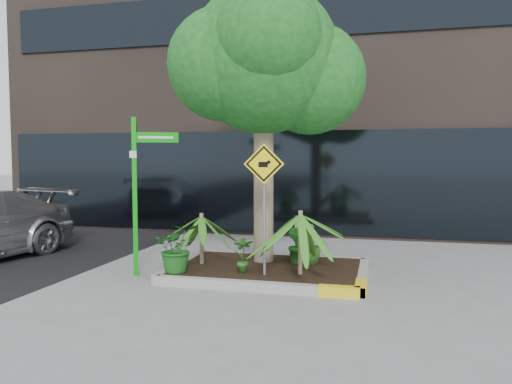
# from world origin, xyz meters

# --- Properties ---
(ground) EXTENTS (80.00, 80.00, 0.00)m
(ground) POSITION_xyz_m (0.00, 0.00, 0.00)
(ground) COLOR gray
(ground) RESTS_ON ground
(planter) EXTENTS (3.35, 2.36, 0.15)m
(planter) POSITION_xyz_m (0.23, 0.27, 0.10)
(planter) COLOR #9E9E99
(planter) RESTS_ON ground
(tree) EXTENTS (3.44, 3.05, 5.15)m
(tree) POSITION_xyz_m (0.01, 0.73, 3.76)
(tree) COLOR gray
(tree) RESTS_ON ground
(palm_front) EXTENTS (1.16, 1.16, 1.29)m
(palm_front) POSITION_xyz_m (0.82, -0.15, 1.11)
(palm_front) COLOR gray
(palm_front) RESTS_ON ground
(palm_left) EXTENTS (1.01, 1.01, 1.12)m
(palm_left) POSITION_xyz_m (-0.99, 0.22, 0.99)
(palm_left) COLOR gray
(palm_left) RESTS_ON ground
(palm_back) EXTENTS (0.89, 0.89, 0.99)m
(palm_back) POSITION_xyz_m (0.55, 1.13, 0.89)
(palm_back) COLOR gray
(palm_back) RESTS_ON ground
(shrub_a) EXTENTS (0.99, 0.99, 0.81)m
(shrub_a) POSITION_xyz_m (-1.15, -0.50, 0.55)
(shrub_a) COLOR #195819
(shrub_a) RESTS_ON planter
(shrub_b) EXTENTS (0.58, 0.58, 0.75)m
(shrub_b) POSITION_xyz_m (0.87, 0.68, 0.53)
(shrub_b) COLOR #2C5E1C
(shrub_b) RESTS_ON planter
(shrub_c) EXTENTS (0.41, 0.41, 0.60)m
(shrub_c) POSITION_xyz_m (-0.09, -0.28, 0.45)
(shrub_c) COLOR #2C6820
(shrub_c) RESTS_ON planter
(shrub_d) EXTENTS (0.51, 0.51, 0.67)m
(shrub_d) POSITION_xyz_m (0.65, 0.63, 0.48)
(shrub_d) COLOR #1D621C
(shrub_d) RESTS_ON planter
(street_sign_post) EXTENTS (1.00, 0.75, 2.71)m
(street_sign_post) POSITION_xyz_m (-1.97, -0.23, 1.67)
(street_sign_post) COLOR #0E9D11
(street_sign_post) RESTS_ON ground
(cattle_sign) EXTENTS (0.63, 0.27, 2.09)m
(cattle_sign) POSITION_xyz_m (0.26, -0.29, 1.57)
(cattle_sign) COLOR slate
(cattle_sign) RESTS_ON ground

